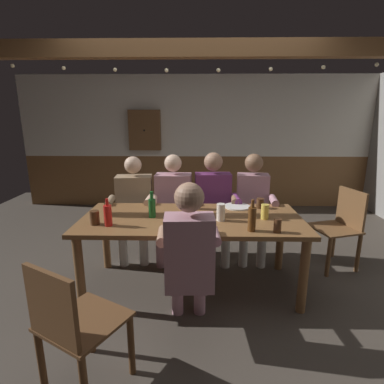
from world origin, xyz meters
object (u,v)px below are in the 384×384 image
(plate_0, at_px, (237,207))
(pint_glass_3, at_px, (277,226))
(person_1, at_px, (173,202))
(bottle_2, at_px, (108,215))
(person_3, at_px, (253,202))
(pint_glass_0, at_px, (221,212))
(chair_empty_near_right, at_px, (340,226))
(pint_glass_2, at_px, (194,201))
(bottle_0, at_px, (252,219))
(bottle_1, at_px, (152,207))
(pint_glass_1, at_px, (265,212))
(chair_empty_near_left, at_px, (73,325))
(pint_glass_5, at_px, (95,218))
(person_2, at_px, (213,201))
(person_0, at_px, (134,203))
(wall_dart_cabinet, at_px, (145,130))
(table_candle, at_px, (170,220))
(dining_table, at_px, (192,226))
(pint_glass_4, at_px, (260,203))
(person_4, at_px, (189,255))

(plate_0, distance_m, pint_glass_3, 0.74)
(person_1, xyz_separation_m, bottle_2, (-0.49, -0.93, 0.15))
(person_3, height_order, pint_glass_0, person_3)
(chair_empty_near_right, height_order, pint_glass_2, pint_glass_2)
(plate_0, xyz_separation_m, bottle_0, (0.04, -0.67, 0.10))
(bottle_1, relative_size, pint_glass_1, 1.79)
(pint_glass_0, bearing_deg, chair_empty_near_left, -129.76)
(pint_glass_5, bearing_deg, bottle_2, -13.76)
(person_3, xyz_separation_m, bottle_2, (-1.42, -0.92, 0.15))
(person_1, relative_size, person_2, 0.98)
(chair_empty_near_right, distance_m, chair_empty_near_left, 2.86)
(pint_glass_1, height_order, pint_glass_2, pint_glass_2)
(person_3, bearing_deg, person_0, 4.84)
(chair_empty_near_right, xyz_separation_m, wall_dart_cabinet, (-2.53, 2.25, 0.93))
(chair_empty_near_left, distance_m, table_candle, 1.17)
(person_0, xyz_separation_m, wall_dart_cabinet, (-0.20, 2.04, 0.74))
(person_3, bearing_deg, pint_glass_1, 93.96)
(pint_glass_1, bearing_deg, table_candle, -169.96)
(person_2, height_order, chair_empty_near_right, person_2)
(dining_table, relative_size, person_3, 1.68)
(pint_glass_1, bearing_deg, wall_dart_cabinet, 119.65)
(bottle_1, bearing_deg, pint_glass_2, 35.42)
(pint_glass_4, height_order, pint_glass_5, pint_glass_5)
(dining_table, bearing_deg, pint_glass_4, 23.95)
(pint_glass_3, xyz_separation_m, wall_dart_cabinet, (-1.61, 3.09, 0.62))
(pint_glass_2, bearing_deg, pint_glass_4, 3.13)
(chair_empty_near_right, relative_size, table_candle, 11.00)
(dining_table, bearing_deg, person_4, -90.33)
(table_candle, distance_m, pint_glass_3, 0.92)
(pint_glass_2, bearing_deg, person_4, -91.16)
(bottle_0, distance_m, pint_glass_2, 0.78)
(person_4, distance_m, pint_glass_2, 0.97)
(pint_glass_4, bearing_deg, person_1, 158.16)
(pint_glass_1, distance_m, pint_glass_4, 0.34)
(pint_glass_4, bearing_deg, bottle_0, -107.05)
(person_1, bearing_deg, person_3, -178.49)
(pint_glass_3, bearing_deg, bottle_1, 161.69)
(table_candle, height_order, pint_glass_1, pint_glass_1)
(bottle_1, distance_m, wall_dart_cabinet, 2.84)
(bottle_2, bearing_deg, pint_glass_1, 8.40)
(person_1, relative_size, plate_0, 4.55)
(pint_glass_0, xyz_separation_m, pint_glass_5, (-1.12, -0.12, -0.02))
(person_2, distance_m, pint_glass_5, 1.41)
(chair_empty_near_right, distance_m, pint_glass_1, 1.14)
(chair_empty_near_right, xyz_separation_m, pint_glass_0, (-1.37, -0.57, 0.33))
(bottle_1, bearing_deg, bottle_2, -146.17)
(table_candle, distance_m, bottle_1, 0.27)
(pint_glass_2, bearing_deg, person_3, 31.27)
(person_1, bearing_deg, bottle_0, 127.63)
(plate_0, xyz_separation_m, pint_glass_2, (-0.45, -0.06, 0.07))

